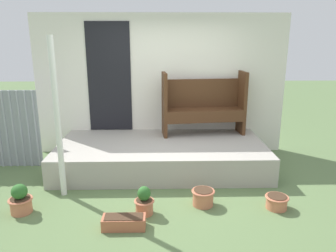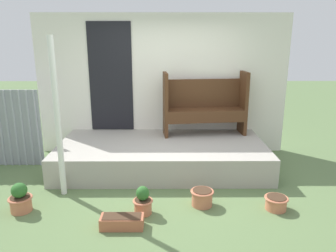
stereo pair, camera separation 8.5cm
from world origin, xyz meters
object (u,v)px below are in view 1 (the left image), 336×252
Objects in this scene: bench at (203,103)px; flower_pot_right at (203,197)px; flower_pot_middle at (144,202)px; flower_pot_far_right at (277,201)px; support_post at (57,120)px; planter_box_rect at (124,222)px; flower_pot_left at (20,200)px.

bench is 4.84× the size of flower_pot_right.
flower_pot_middle is 1.74m from flower_pot_far_right.
support_post is 3.12m from flower_pot_far_right.
planter_box_rect is at bearing -152.42° from flower_pot_right.
flower_pot_far_right is at bearing 11.94° from planter_box_rect.
flower_pot_left is 1.59m from flower_pot_middle.
support_post reaches higher than flower_pot_right.
planter_box_rect is (-1.00, -0.52, -0.05)m from flower_pot_right.
flower_pot_left reaches higher than flower_pot_middle.
support_post reaches higher than planter_box_rect.
flower_pot_left is 1.27× the size of flower_pot_far_right.
bench is 3.88× the size of flower_pot_left.
flower_pot_right is (-0.22, -1.87, -0.90)m from bench.
flower_pot_right is 0.62× the size of planter_box_rect.
flower_pot_right is (0.78, 0.20, -0.04)m from flower_pot_middle.
flower_pot_far_right is 2.01m from planter_box_rect.
flower_pot_right is at bearing 3.35° from flower_pot_left.
flower_pot_middle reaches higher than planter_box_rect.
flower_pot_left is 0.77× the size of planter_box_rect.
flower_pot_far_right is at bearing -75.32° from bench.
support_post reaches higher than flower_pot_far_right.
bench is at bearing 34.99° from support_post.
flower_pot_far_right reaches higher than planter_box_rect.
flower_pot_far_right is (2.91, -0.46, -1.01)m from support_post.
support_post is 2.65m from bench.
flower_pot_far_right is at bearing -9.03° from support_post.
flower_pot_middle is at bearing -165.25° from flower_pot_right.
bench is at bearing 110.51° from flower_pot_far_right.
planter_box_rect is at bearing -42.68° from support_post.
bench is 4.93× the size of flower_pot_far_right.
planter_box_rect is (1.36, -0.39, -0.09)m from flower_pot_left.
support_post is 7.16× the size of flower_pot_far_right.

